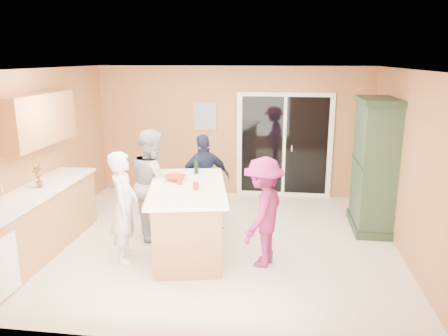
# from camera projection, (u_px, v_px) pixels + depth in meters

# --- Properties ---
(floor) EXTENTS (5.50, 5.50, 0.00)m
(floor) POSITION_uv_depth(u_px,v_px,m) (214.00, 241.00, 6.75)
(floor) COLOR beige
(floor) RESTS_ON ground
(ceiling) EXTENTS (5.50, 5.00, 0.10)m
(ceiling) POSITION_uv_depth(u_px,v_px,m) (212.00, 69.00, 6.11)
(ceiling) COLOR white
(ceiling) RESTS_ON wall_back
(wall_back) EXTENTS (5.50, 0.10, 2.60)m
(wall_back) POSITION_uv_depth(u_px,v_px,m) (232.00, 132.00, 8.83)
(wall_back) COLOR tan
(wall_back) RESTS_ON ground
(wall_front) EXTENTS (5.50, 0.10, 2.60)m
(wall_front) POSITION_uv_depth(u_px,v_px,m) (171.00, 221.00, 4.03)
(wall_front) COLOR tan
(wall_front) RESTS_ON ground
(wall_left) EXTENTS (0.10, 5.00, 2.60)m
(wall_left) POSITION_uv_depth(u_px,v_px,m) (38.00, 154.00, 6.78)
(wall_left) COLOR tan
(wall_left) RESTS_ON ground
(wall_right) EXTENTS (0.10, 5.00, 2.60)m
(wall_right) POSITION_uv_depth(u_px,v_px,m) (408.00, 165.00, 6.07)
(wall_right) COLOR tan
(wall_right) RESTS_ON ground
(left_cabinet_run) EXTENTS (0.65, 3.05, 1.24)m
(left_cabinet_run) POSITION_uv_depth(u_px,v_px,m) (24.00, 231.00, 5.94)
(left_cabinet_run) COLOR #AF7944
(left_cabinet_run) RESTS_ON floor
(upper_cabinets) EXTENTS (0.35, 1.60, 0.75)m
(upper_cabinets) POSITION_uv_depth(u_px,v_px,m) (38.00, 119.00, 6.42)
(upper_cabinets) COLOR #AF7944
(upper_cabinets) RESTS_ON wall_left
(sliding_door) EXTENTS (1.90, 0.07, 2.10)m
(sliding_door) POSITION_uv_depth(u_px,v_px,m) (284.00, 145.00, 8.72)
(sliding_door) COLOR white
(sliding_door) RESTS_ON floor
(framed_picture) EXTENTS (0.46, 0.04, 0.56)m
(framed_picture) POSITION_uv_depth(u_px,v_px,m) (205.00, 117.00, 8.80)
(framed_picture) COLOR tan
(framed_picture) RESTS_ON wall_back
(kitchen_island) EXTENTS (1.39, 2.09, 1.01)m
(kitchen_island) POSITION_uv_depth(u_px,v_px,m) (188.00, 221.00, 6.27)
(kitchen_island) COLOR #AF7944
(kitchen_island) RESTS_ON floor
(green_hutch) EXTENTS (0.62, 1.17, 2.15)m
(green_hutch) POSITION_uv_depth(u_px,v_px,m) (374.00, 167.00, 7.03)
(green_hutch) COLOR #213622
(green_hutch) RESTS_ON floor
(woman_white) EXTENTS (0.46, 0.62, 1.55)m
(woman_white) POSITION_uv_depth(u_px,v_px,m) (124.00, 207.00, 5.97)
(woman_white) COLOR silver
(woman_white) RESTS_ON floor
(woman_grey) EXTENTS (0.93, 1.02, 1.71)m
(woman_grey) POSITION_uv_depth(u_px,v_px,m) (153.00, 183.00, 6.80)
(woman_grey) COLOR #959497
(woman_grey) RESTS_ON floor
(woman_navy) EXTENTS (0.96, 0.77, 1.53)m
(woman_navy) POSITION_uv_depth(u_px,v_px,m) (204.00, 179.00, 7.36)
(woman_navy) COLOR #181D36
(woman_navy) RESTS_ON floor
(woman_magenta) EXTENTS (0.83, 1.09, 1.50)m
(woman_magenta) POSITION_uv_depth(u_px,v_px,m) (263.00, 212.00, 5.84)
(woman_magenta) COLOR #992157
(woman_magenta) RESTS_ON floor
(serving_bowl) EXTENTS (0.40, 0.40, 0.07)m
(serving_bowl) POSITION_uv_depth(u_px,v_px,m) (175.00, 178.00, 6.39)
(serving_bowl) COLOR #AD2313
(serving_bowl) RESTS_ON kitchen_island
(tulip_vase) EXTENTS (0.20, 0.15, 0.33)m
(tulip_vase) POSITION_uv_depth(u_px,v_px,m) (38.00, 176.00, 6.25)
(tulip_vase) COLOR #A02E10
(tulip_vase) RESTS_ON left_cabinet_run
(tumbler_near) EXTENTS (0.08, 0.08, 0.12)m
(tumbler_near) POSITION_uv_depth(u_px,v_px,m) (180.00, 180.00, 6.18)
(tumbler_near) COLOR #AD2313
(tumbler_near) RESTS_ON kitchen_island
(tumbler_far) EXTENTS (0.09, 0.09, 0.11)m
(tumbler_far) POSITION_uv_depth(u_px,v_px,m) (196.00, 186.00, 5.92)
(tumbler_far) COLOR #AD2313
(tumbler_far) RESTS_ON kitchen_island
(wine_bottle) EXTENTS (0.07, 0.07, 0.29)m
(wine_bottle) POSITION_uv_depth(u_px,v_px,m) (196.00, 167.00, 6.73)
(wine_bottle) COLOR black
(wine_bottle) RESTS_ON kitchen_island
(white_plate) EXTENTS (0.22, 0.22, 0.01)m
(white_plate) POSITION_uv_depth(u_px,v_px,m) (171.00, 187.00, 6.02)
(white_plate) COLOR silver
(white_plate) RESTS_ON kitchen_island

